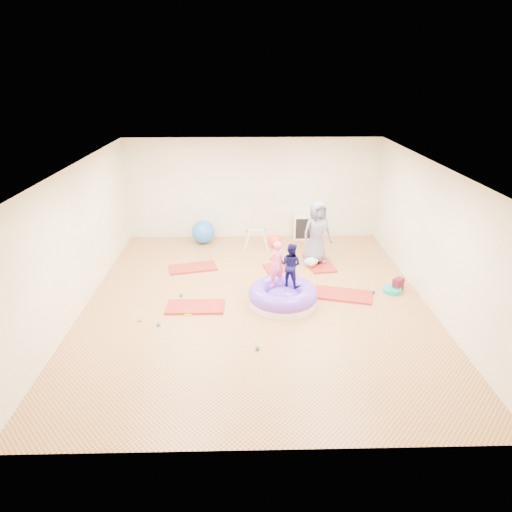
{
  "coord_description": "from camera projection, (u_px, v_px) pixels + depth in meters",
  "views": [
    {
      "loc": [
        -0.21,
        -8.41,
        4.47
      ],
      "look_at": [
        0.0,
        0.3,
        0.9
      ],
      "focal_mm": 32.0,
      "sensor_mm": 36.0,
      "label": 1
    }
  ],
  "objects": [
    {
      "name": "ball_pit_balls",
      "position": [
        235.0,
        308.0,
        9.14
      ],
      "size": [
        4.87,
        2.64,
        0.08
      ],
      "color": "blue",
      "rests_on": "ground"
    },
    {
      "name": "infant",
      "position": [
        311.0,
        262.0,
        11.05
      ],
      "size": [
        0.34,
        0.35,
        0.2
      ],
      "color": "#ABD8F2",
      "rests_on": "gym_mat_rear_right"
    },
    {
      "name": "gym_mat_front_left",
      "position": [
        195.0,
        307.0,
        9.22
      ],
      "size": [
        1.16,
        0.59,
        0.05
      ],
      "primitive_type": "cube",
      "rotation": [
        0.0,
        0.0,
        -0.01
      ],
      "color": "#9B2C18",
      "rests_on": "ground"
    },
    {
      "name": "exercise_ball_orange",
      "position": [
        275.0,
        241.0,
        12.34
      ],
      "size": [
        0.36,
        0.36,
        0.36
      ],
      "primitive_type": "sphere",
      "color": "#FF5722",
      "rests_on": "ground"
    },
    {
      "name": "child_pink",
      "position": [
        276.0,
        262.0,
        9.15
      ],
      "size": [
        0.42,
        0.37,
        0.97
      ],
      "primitive_type": "imported",
      "rotation": [
        0.0,
        0.0,
        3.64
      ],
      "color": "#FF558C",
      "rests_on": "inflatable_cushion"
    },
    {
      "name": "exercise_ball_blue",
      "position": [
        203.0,
        232.0,
        12.56
      ],
      "size": [
        0.65,
        0.65,
        0.65
      ],
      "primitive_type": "sphere",
      "color": "blue",
      "rests_on": "ground"
    },
    {
      "name": "balance_disc",
      "position": [
        392.0,
        290.0,
        9.87
      ],
      "size": [
        0.4,
        0.4,
        0.09
      ],
      "primitive_type": "cylinder",
      "color": "#08A59A",
      "rests_on": "ground"
    },
    {
      "name": "cube_shelf",
      "position": [
        305.0,
        227.0,
        12.89
      ],
      "size": [
        0.68,
        0.33,
        0.68
      ],
      "color": "white",
      "rests_on": "ground"
    },
    {
      "name": "gym_mat_center_back",
      "position": [
        282.0,
        274.0,
        10.71
      ],
      "size": [
        0.89,
        1.37,
        0.05
      ],
      "primitive_type": "cube",
      "rotation": [
        0.0,
        0.0,
        1.8
      ],
      "color": "#9B2C18",
      "rests_on": "ground"
    },
    {
      "name": "infant_play_gym",
      "position": [
        256.0,
        236.0,
        12.22
      ],
      "size": [
        0.67,
        0.63,
        0.51
      ],
      "rotation": [
        0.0,
        0.0,
        -0.02
      ],
      "color": "white",
      "rests_on": "ground"
    },
    {
      "name": "backpack",
      "position": [
        398.0,
        284.0,
        9.91
      ],
      "size": [
        0.28,
        0.27,
        0.28
      ],
      "primitive_type": "cube",
      "rotation": [
        0.0,
        0.0,
        0.67
      ],
      "color": "maroon",
      "rests_on": "ground"
    },
    {
      "name": "gym_mat_rear_right",
      "position": [
        319.0,
        263.0,
        11.29
      ],
      "size": [
        0.72,
        1.22,
        0.05
      ],
      "primitive_type": "cube",
      "rotation": [
        0.0,
        0.0,
        1.7
      ],
      "color": "#9B2C18",
      "rests_on": "ground"
    },
    {
      "name": "yellow_toy",
      "position": [
        188.0,
        313.0,
        9.0
      ],
      "size": [
        0.19,
        0.19,
        0.03
      ],
      "primitive_type": "cylinder",
      "color": "gold",
      "rests_on": "ground"
    },
    {
      "name": "gym_mat_right",
      "position": [
        343.0,
        295.0,
        9.71
      ],
      "size": [
        1.33,
        0.91,
        0.05
      ],
      "primitive_type": "cube",
      "rotation": [
        0.0,
        0.0,
        -0.27
      ],
      "color": "#9B2C18",
      "rests_on": "ground"
    },
    {
      "name": "inflatable_cushion",
      "position": [
        283.0,
        296.0,
        9.34
      ],
      "size": [
        1.43,
        1.43,
        0.45
      ],
      "rotation": [
        0.0,
        0.0,
        0.02
      ],
      "color": "white",
      "rests_on": "ground"
    },
    {
      "name": "gym_mat_mid_left",
      "position": [
        193.0,
        268.0,
        11.04
      ],
      "size": [
        1.22,
        0.81,
        0.05
      ],
      "primitive_type": "cube",
      "rotation": [
        0.0,
        0.0,
        0.24
      ],
      "color": "#9B2C18",
      "rests_on": "ground"
    },
    {
      "name": "child_navy",
      "position": [
        291.0,
        263.0,
        9.16
      ],
      "size": [
        0.56,
        0.53,
        0.92
      ],
      "primitive_type": "imported",
      "rotation": [
        0.0,
        0.0,
        2.59
      ],
      "color": "#0D0C3B",
      "rests_on": "inflatable_cushion"
    },
    {
      "name": "adult_caregiver",
      "position": [
        317.0,
        232.0,
        11.04
      ],
      "size": [
        0.87,
        0.71,
        1.54
      ],
      "primitive_type": "imported",
      "rotation": [
        0.0,
        0.0,
        0.34
      ],
      "color": "slate",
      "rests_on": "gym_mat_rear_right"
    },
    {
      "name": "room",
      "position": [
        256.0,
        238.0,
        8.95
      ],
      "size": [
        7.01,
        8.01,
        2.81
      ],
      "color": "tan",
      "rests_on": "ground"
    }
  ]
}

